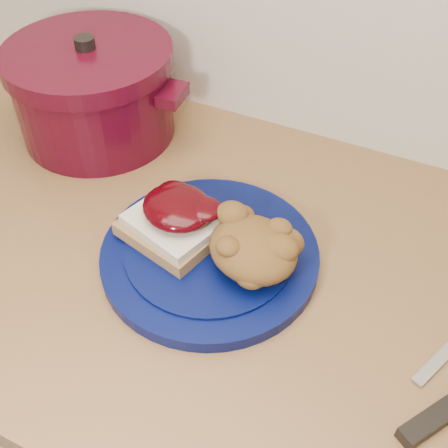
% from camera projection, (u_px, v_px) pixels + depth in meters
% --- Properties ---
extents(base_cabinet, '(4.00, 0.60, 0.86)m').
position_uv_depth(base_cabinet, '(246.00, 437.00, 1.02)').
color(base_cabinet, beige).
rests_on(base_cabinet, floor).
extents(plate, '(0.35, 0.35, 0.02)m').
position_uv_depth(plate, '(210.00, 255.00, 0.70)').
color(plate, '#040B3C').
rests_on(plate, wood_countertop).
extents(sandwich, '(0.14, 0.13, 0.06)m').
position_uv_depth(sandwich, '(175.00, 219.00, 0.69)').
color(sandwich, olive).
rests_on(sandwich, plate).
extents(stuffing_mound, '(0.14, 0.13, 0.06)m').
position_uv_depth(stuffing_mound, '(253.00, 249.00, 0.65)').
color(stuffing_mound, brown).
rests_on(stuffing_mound, plate).
extents(dutch_oven, '(0.30, 0.27, 0.16)m').
position_uv_depth(dutch_oven, '(94.00, 91.00, 0.85)').
color(dutch_oven, '#3C0613').
rests_on(dutch_oven, wood_countertop).
extents(pepper_grinder, '(0.08, 0.08, 0.14)m').
position_uv_depth(pepper_grinder, '(128.00, 77.00, 0.88)').
color(pepper_grinder, black).
rests_on(pepper_grinder, wood_countertop).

